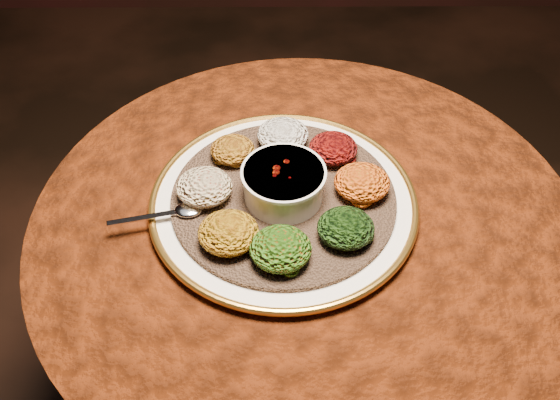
{
  "coord_description": "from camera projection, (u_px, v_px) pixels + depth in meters",
  "views": [
    {
      "loc": [
        -0.05,
        -0.72,
        1.54
      ],
      "look_at": [
        -0.05,
        0.01,
        0.76
      ],
      "focal_mm": 40.0,
      "sensor_mm": 36.0,
      "label": 1
    }
  ],
  "objects": [
    {
      "name": "platter",
      "position": [
        283.0,
        202.0,
        1.09
      ],
      "size": [
        0.48,
        0.48,
        0.02
      ],
      "rotation": [
        0.0,
        0.0,
        -0.07
      ],
      "color": "white",
      "rests_on": "table"
    },
    {
      "name": "portion_mixveg",
      "position": [
        281.0,
        249.0,
        0.97
      ],
      "size": [
        0.1,
        0.09,
        0.05
      ],
      "primitive_type": "ellipsoid",
      "color": "#942A09",
      "rests_on": "injera"
    },
    {
      "name": "injera",
      "position": [
        283.0,
        198.0,
        1.08
      ],
      "size": [
        0.5,
        0.5,
        0.01
      ],
      "primitive_type": "cylinder",
      "rotation": [
        0.0,
        0.0,
        0.35
      ],
      "color": "brown",
      "rests_on": "platter"
    },
    {
      "name": "portion_kik",
      "position": [
        228.0,
        233.0,
        0.99
      ],
      "size": [
        0.1,
        0.09,
        0.05
      ],
      "primitive_type": "ellipsoid",
      "color": "#A6760E",
      "rests_on": "injera"
    },
    {
      "name": "portion_kitfo",
      "position": [
        333.0,
        148.0,
        1.13
      ],
      "size": [
        0.09,
        0.08,
        0.04
      ],
      "primitive_type": "ellipsoid",
      "color": "black",
      "rests_on": "injera"
    },
    {
      "name": "portion_tikil",
      "position": [
        362.0,
        182.0,
        1.07
      ],
      "size": [
        0.1,
        0.09,
        0.05
      ],
      "primitive_type": "ellipsoid",
      "color": "#C57C10",
      "rests_on": "injera"
    },
    {
      "name": "portion_timatim",
      "position": [
        204.0,
        187.0,
        1.06
      ],
      "size": [
        0.1,
        0.09,
        0.05
      ],
      "primitive_type": "ellipsoid",
      "color": "maroon",
      "rests_on": "injera"
    },
    {
      "name": "portion_shiro",
      "position": [
        232.0,
        150.0,
        1.13
      ],
      "size": [
        0.08,
        0.08,
        0.04
      ],
      "primitive_type": "ellipsoid",
      "color": "#986212",
      "rests_on": "injera"
    },
    {
      "name": "portion_gomen",
      "position": [
        346.0,
        228.0,
        1.0
      ],
      "size": [
        0.09,
        0.09,
        0.04
      ],
      "primitive_type": "ellipsoid",
      "color": "black",
      "rests_on": "injera"
    },
    {
      "name": "portion_ayib",
      "position": [
        283.0,
        135.0,
        1.15
      ],
      "size": [
        0.1,
        0.09,
        0.05
      ],
      "primitive_type": "ellipsoid",
      "color": "silver",
      "rests_on": "injera"
    },
    {
      "name": "table",
      "position": [
        303.0,
        277.0,
        1.21
      ],
      "size": [
        0.96,
        0.96,
        0.73
      ],
      "color": "black",
      "rests_on": "ground"
    },
    {
      "name": "stew_bowl",
      "position": [
        284.0,
        182.0,
        1.05
      ],
      "size": [
        0.14,
        0.14,
        0.06
      ],
      "color": "silver",
      "rests_on": "injera"
    },
    {
      "name": "spoon",
      "position": [
        182.0,
        211.0,
        1.05
      ],
      "size": [
        0.16,
        0.05,
        0.01
      ],
      "rotation": [
        0.0,
        0.0,
        -2.92
      ],
      "color": "silver",
      "rests_on": "injera"
    }
  ]
}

